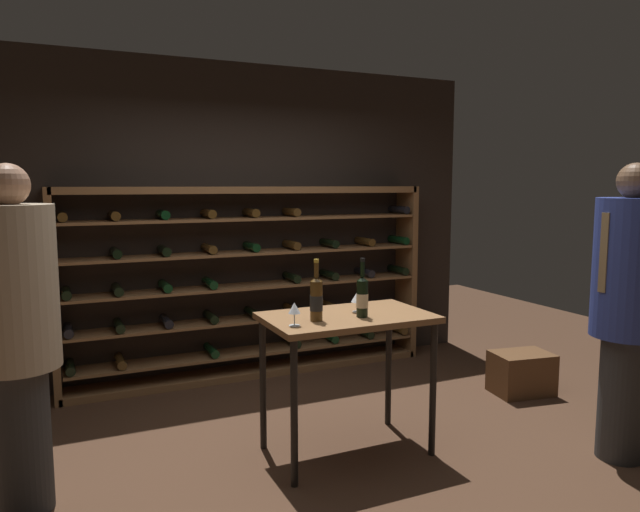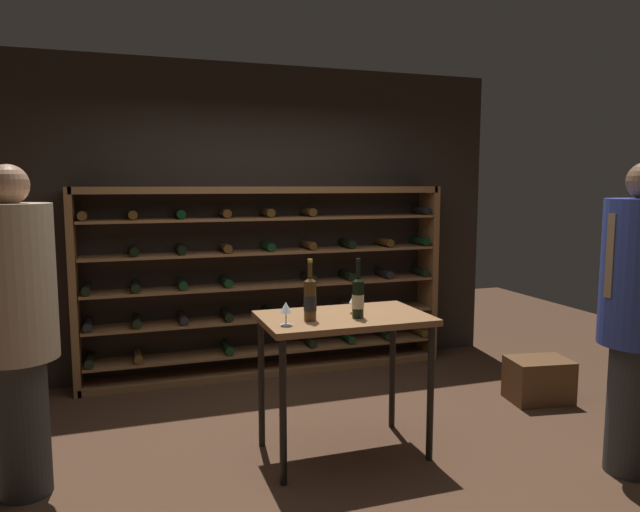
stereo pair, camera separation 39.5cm
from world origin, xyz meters
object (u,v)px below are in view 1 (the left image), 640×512
object	(u,v)px
wine_bottle_black_capsule	(362,296)
tasting_table	(347,332)
wine_bottle_green_slim	(316,299)
wine_crate	(521,373)
person_bystander_red_print	(628,299)
wine_glass_stemmed_center	(294,309)
wine_rack	(251,283)
wine_glass_stemmed_left	(358,297)
person_host_in_suit	(16,324)

from	to	relation	value
wine_bottle_black_capsule	tasting_table	bearing A→B (deg)	121.44
tasting_table	wine_bottle_green_slim	size ratio (longest dim) A/B	2.79
tasting_table	wine_crate	xyz separation A→B (m)	(1.84, 0.36, -0.64)
wine_bottle_green_slim	person_bystander_red_print	bearing A→B (deg)	-22.11
person_bystander_red_print	wine_glass_stemmed_center	size ratio (longest dim) A/B	13.32
tasting_table	wine_bottle_green_slim	world-z (taller)	wine_bottle_green_slim
wine_rack	wine_glass_stemmed_left	world-z (taller)	wine_rack
tasting_table	wine_bottle_green_slim	xyz separation A→B (m)	(-0.25, -0.07, 0.25)
wine_rack	person_host_in_suit	bearing A→B (deg)	-137.28
tasting_table	wine_glass_stemmed_center	distance (m)	0.50
person_bystander_red_print	wine_crate	xyz separation A→B (m)	(0.28, 1.17, -0.87)
wine_glass_stemmed_left	person_bystander_red_print	bearing A→B (deg)	-30.05
wine_glass_stemmed_center	wine_bottle_green_slim	bearing A→B (deg)	22.11
wine_bottle_black_capsule	wine_glass_stemmed_center	size ratio (longest dim) A/B	2.64
person_host_in_suit	wine_bottle_green_slim	size ratio (longest dim) A/B	4.88
person_host_in_suit	wine_bottle_black_capsule	world-z (taller)	person_host_in_suit
wine_rack	wine_bottle_green_slim	world-z (taller)	wine_rack
wine_crate	person_bystander_red_print	bearing A→B (deg)	-103.32
wine_rack	tasting_table	distance (m)	1.79
person_bystander_red_print	wine_glass_stemmed_center	xyz separation A→B (m)	(-1.99, 0.67, -0.02)
wine_bottle_black_capsule	wine_bottle_green_slim	distance (m)	0.31
wine_bottle_green_slim	wine_bottle_black_capsule	bearing A→B (deg)	-4.03
person_host_in_suit	wine_crate	distance (m)	3.85
person_host_in_suit	person_bystander_red_print	distance (m)	3.58
wine_crate	wine_glass_stemmed_center	world-z (taller)	wine_glass_stemmed_center
wine_bottle_black_capsule	person_bystander_red_print	bearing A→B (deg)	-25.40
wine_bottle_green_slim	wine_glass_stemmed_center	world-z (taller)	wine_bottle_green_slim
wine_rack	wine_bottle_green_slim	distance (m)	1.88
wine_bottle_black_capsule	wine_glass_stemmed_left	size ratio (longest dim) A/B	2.66
person_bystander_red_print	wine_glass_stemmed_left	world-z (taller)	person_bystander_red_print
tasting_table	wine_glass_stemmed_center	xyz separation A→B (m)	(-0.43, -0.14, 0.21)
person_bystander_red_print	wine_crate	distance (m)	1.48
tasting_table	wine_glass_stemmed_center	world-z (taller)	wine_glass_stemmed_center
wine_rack	wine_crate	xyz separation A→B (m)	(1.91, -1.43, -0.69)
wine_rack	person_bystander_red_print	xyz separation A→B (m)	(1.64, -2.60, 0.18)
wine_bottle_black_capsule	wine_glass_stemmed_left	world-z (taller)	wine_bottle_black_capsule
wine_crate	wine_glass_stemmed_center	distance (m)	2.47
person_bystander_red_print	wine_rack	bearing A→B (deg)	28.29
person_host_in_suit	person_bystander_red_print	world-z (taller)	person_bystander_red_print
wine_rack	wine_bottle_black_capsule	distance (m)	1.90
tasting_table	wine_crate	bearing A→B (deg)	11.08
person_host_in_suit	wine_glass_stemmed_left	world-z (taller)	person_host_in_suit
tasting_table	wine_bottle_black_capsule	world-z (taller)	wine_bottle_black_capsule
person_bystander_red_print	wine_bottle_black_capsule	bearing A→B (deg)	60.68
tasting_table	wine_bottle_green_slim	distance (m)	0.36
wine_glass_stemmed_center	wine_glass_stemmed_left	bearing A→B (deg)	19.25
person_host_in_suit	person_bystander_red_print	size ratio (longest dim) A/B	0.99
wine_crate	wine_bottle_black_capsule	bearing A→B (deg)	-165.71
person_bystander_red_print	wine_crate	world-z (taller)	person_bystander_red_print
person_host_in_suit	wine_rack	bearing A→B (deg)	153.72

